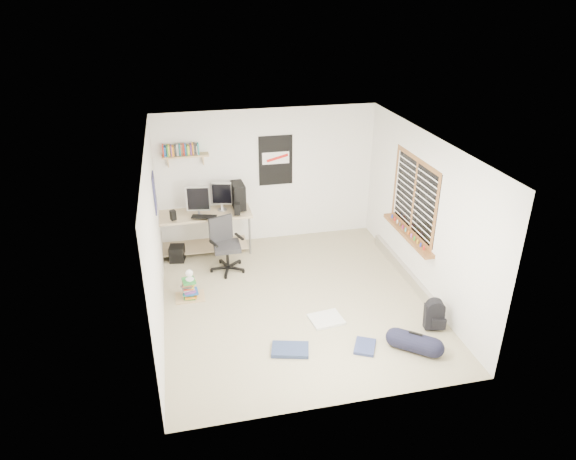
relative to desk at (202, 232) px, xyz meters
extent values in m
cube|color=gray|center=(1.27, -2.00, -0.37)|extent=(4.00, 4.50, 0.01)
cube|color=white|center=(1.27, -2.00, 2.14)|extent=(4.00, 4.50, 0.01)
cube|color=silver|center=(1.27, 0.25, 0.89)|extent=(4.00, 0.01, 2.50)
cube|color=silver|center=(-0.74, -2.00, 0.89)|extent=(0.01, 4.50, 2.50)
cube|color=silver|center=(3.27, -2.00, 0.89)|extent=(0.01, 4.50, 2.50)
cube|color=tan|center=(0.00, 0.00, 0.00)|extent=(1.92, 1.34, 0.80)
cube|color=#B9BABE|center=(-0.04, -0.20, 0.66)|extent=(0.42, 0.16, 0.45)
cube|color=#AFAFB4|center=(0.38, 0.00, 0.64)|extent=(0.38, 0.18, 0.41)
cube|color=black|center=(0.68, -0.02, 0.66)|extent=(0.23, 0.44, 0.45)
cube|color=black|center=(0.03, -0.32, 0.45)|extent=(0.45, 0.26, 0.02)
cube|color=black|center=(-0.48, -0.32, 0.52)|extent=(0.12, 0.12, 0.18)
cube|color=black|center=(0.61, -0.32, 0.54)|extent=(0.11, 0.11, 0.20)
cube|color=#272729|center=(0.36, -0.83, 0.12)|extent=(0.79, 0.79, 0.94)
cube|color=tan|center=(-0.18, 0.14, 1.42)|extent=(0.80, 0.22, 0.24)
cube|color=black|center=(1.42, 0.23, 1.19)|extent=(0.62, 0.03, 0.92)
cube|color=navy|center=(-0.72, -0.80, 1.14)|extent=(0.02, 0.42, 0.60)
cube|color=brown|center=(3.22, -1.70, 1.08)|extent=(0.10, 1.50, 1.26)
cube|color=#B7B2A8|center=(3.22, -1.70, -0.28)|extent=(0.08, 2.50, 0.18)
cube|color=black|center=(3.01, -3.12, -0.16)|extent=(0.31, 0.27, 0.35)
cylinder|color=black|center=(2.53, -3.53, -0.22)|extent=(0.38, 0.38, 0.53)
cube|color=silver|center=(1.58, -2.62, -0.34)|extent=(0.51, 0.45, 0.04)
cube|color=navy|center=(0.91, -3.18, -0.33)|extent=(0.56, 0.43, 0.05)
cube|color=navy|center=(1.91, -3.34, -0.34)|extent=(0.40, 0.44, 0.04)
cube|color=brown|center=(-0.33, -1.56, -0.21)|extent=(0.54, 0.48, 0.30)
cube|color=white|center=(-0.31, -1.58, 0.02)|extent=(0.19, 0.24, 0.21)
cube|color=black|center=(-0.48, -0.30, -0.22)|extent=(0.29, 0.29, 0.28)
camera|label=1|loc=(-0.31, -8.53, 4.06)|focal=32.00mm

